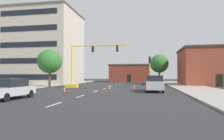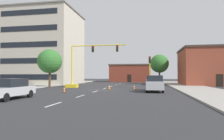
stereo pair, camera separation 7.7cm
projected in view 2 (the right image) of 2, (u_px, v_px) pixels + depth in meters
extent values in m
plane|color=#2D2D30|center=(101.00, 90.00, 27.35)|extent=(160.00, 160.00, 0.00)
cube|color=#B2ADA3|center=(43.00, 85.00, 37.57)|extent=(6.00, 56.00, 0.14)
cube|color=#9E998E|center=(189.00, 87.00, 32.87)|extent=(6.00, 56.00, 0.14)
cube|color=silver|center=(54.00, 104.00, 13.58)|extent=(0.16, 2.40, 0.01)
cube|color=silver|center=(81.00, 96.00, 18.99)|extent=(0.16, 2.40, 0.01)
cube|color=silver|center=(95.00, 91.00, 24.40)|extent=(0.16, 2.40, 0.01)
cube|color=silver|center=(105.00, 88.00, 29.81)|extent=(0.16, 2.40, 0.01)
cube|color=silver|center=(111.00, 86.00, 35.22)|extent=(0.16, 2.40, 0.01)
cube|color=silver|center=(116.00, 85.00, 40.63)|extent=(0.16, 2.40, 0.01)
cube|color=silver|center=(120.00, 84.00, 46.04)|extent=(0.16, 2.40, 0.01)
cube|color=beige|center=(44.00, 49.00, 46.37)|extent=(15.37, 12.88, 16.49)
cube|color=slate|center=(45.00, 13.00, 46.59)|extent=(15.77, 13.28, 0.30)
cube|color=black|center=(28.00, 77.00, 39.84)|extent=(12.61, 0.06, 1.10)
cube|color=black|center=(28.00, 61.00, 39.92)|extent=(12.61, 0.06, 1.10)
cube|color=black|center=(28.00, 44.00, 40.01)|extent=(12.61, 0.06, 1.10)
cube|color=black|center=(28.00, 28.00, 40.09)|extent=(12.61, 0.06, 1.10)
cube|color=black|center=(28.00, 12.00, 40.18)|extent=(12.61, 0.06, 1.10)
cube|color=brown|center=(131.00, 74.00, 60.17)|extent=(11.97, 7.57, 4.85)
cube|color=#4C4238|center=(130.00, 65.00, 60.24)|extent=(12.27, 7.87, 0.40)
cube|color=black|center=(129.00, 78.00, 56.39)|extent=(1.10, 0.06, 2.20)
cube|color=brown|center=(210.00, 68.00, 39.44)|extent=(11.14, 10.33, 7.01)
cube|color=#3D2D23|center=(210.00, 49.00, 39.53)|extent=(11.44, 10.63, 0.40)
cube|color=black|center=(220.00, 80.00, 34.26)|extent=(1.10, 0.06, 2.20)
cube|color=yellow|center=(72.00, 86.00, 31.99)|extent=(1.80, 1.20, 0.55)
cylinder|color=yellow|center=(72.00, 65.00, 32.08)|extent=(0.20, 0.20, 6.20)
cylinder|color=yellow|center=(98.00, 45.00, 31.38)|extent=(8.77, 0.16, 0.16)
cube|color=black|center=(93.00, 49.00, 31.52)|extent=(0.32, 0.36, 0.95)
sphere|color=red|center=(93.00, 47.00, 31.34)|extent=(0.20, 0.20, 0.20)
sphere|color=#38280A|center=(93.00, 49.00, 31.33)|extent=(0.20, 0.20, 0.20)
sphere|color=black|center=(93.00, 51.00, 31.33)|extent=(0.20, 0.20, 0.20)
cube|color=black|center=(117.00, 49.00, 30.82)|extent=(0.32, 0.36, 0.95)
sphere|color=red|center=(117.00, 47.00, 30.64)|extent=(0.20, 0.20, 0.20)
sphere|color=#38280A|center=(117.00, 48.00, 30.63)|extent=(0.20, 0.20, 0.20)
sphere|color=black|center=(117.00, 50.00, 30.63)|extent=(0.20, 0.20, 0.20)
cylinder|color=yellow|center=(150.00, 73.00, 29.35)|extent=(0.14, 0.14, 4.80)
cube|color=black|center=(150.00, 60.00, 29.40)|extent=(0.32, 0.36, 0.95)
sphere|color=red|center=(150.00, 58.00, 29.23)|extent=(0.20, 0.20, 0.20)
sphere|color=#38280A|center=(150.00, 60.00, 29.22)|extent=(0.20, 0.20, 0.20)
sphere|color=black|center=(150.00, 62.00, 29.21)|extent=(0.20, 0.20, 0.20)
cylinder|color=#4C3823|center=(50.00, 79.00, 32.64)|extent=(0.36, 0.36, 2.82)
sphere|color=#33702D|center=(50.00, 61.00, 32.72)|extent=(4.00, 4.00, 4.00)
cylinder|color=brown|center=(160.00, 77.00, 43.92)|extent=(0.36, 0.36, 3.05)
sphere|color=#33702D|center=(159.00, 64.00, 43.99)|extent=(4.09, 4.09, 4.09)
cube|color=#BCBCC1|center=(154.00, 85.00, 24.42)|extent=(2.01, 5.40, 0.95)
cube|color=#1E2328|center=(154.00, 78.00, 23.56)|extent=(1.84, 1.80, 0.70)
cube|color=#BCBCC1|center=(154.00, 80.00, 25.60)|extent=(2.01, 2.81, 0.16)
cylinder|color=black|center=(163.00, 90.00, 22.44)|extent=(0.22, 0.68, 0.68)
cylinder|color=black|center=(147.00, 90.00, 22.76)|extent=(0.22, 0.68, 0.68)
cylinder|color=black|center=(161.00, 88.00, 26.06)|extent=(0.22, 0.68, 0.68)
cylinder|color=black|center=(147.00, 88.00, 26.37)|extent=(0.22, 0.68, 0.68)
cube|color=#B7B7BC|center=(10.00, 91.00, 16.57)|extent=(1.95, 4.54, 0.70)
cube|color=#1E2328|center=(11.00, 83.00, 16.68)|extent=(1.75, 2.34, 0.70)
cylinder|color=black|center=(14.00, 93.00, 18.22)|extent=(0.23, 0.68, 0.68)
cylinder|color=black|center=(30.00, 94.00, 17.89)|extent=(0.23, 0.68, 0.68)
cylinder|color=black|center=(6.00, 97.00, 14.89)|extent=(0.23, 0.68, 0.68)
cube|color=black|center=(134.00, 89.00, 28.17)|extent=(0.36, 0.36, 0.04)
cone|color=orange|center=(134.00, 87.00, 28.18)|extent=(0.28, 0.28, 0.56)
cylinder|color=white|center=(134.00, 87.00, 28.18)|extent=(0.19, 0.19, 0.08)
cube|color=black|center=(64.00, 92.00, 23.32)|extent=(0.36, 0.36, 0.04)
cone|color=orange|center=(64.00, 89.00, 23.33)|extent=(0.28, 0.28, 0.64)
cylinder|color=white|center=(64.00, 88.00, 23.33)|extent=(0.19, 0.19, 0.08)
cube|color=black|center=(109.00, 89.00, 27.71)|extent=(0.36, 0.36, 0.04)
cone|color=orange|center=(109.00, 87.00, 27.71)|extent=(0.28, 0.28, 0.65)
cylinder|color=white|center=(109.00, 86.00, 27.72)|extent=(0.19, 0.19, 0.08)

